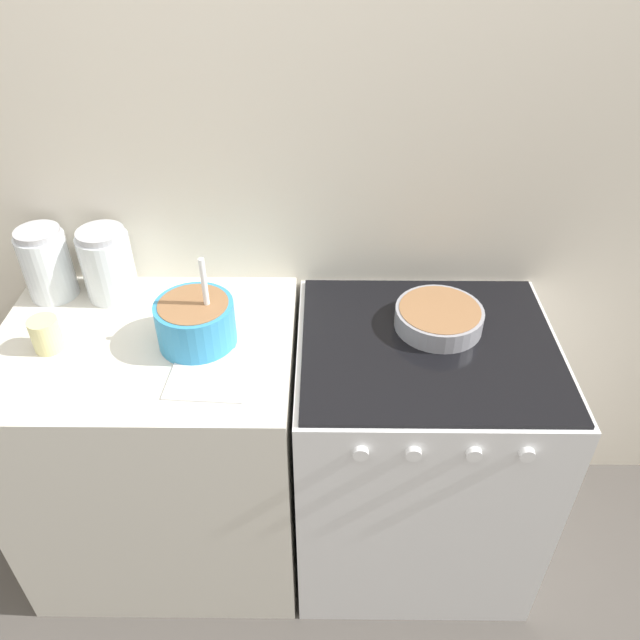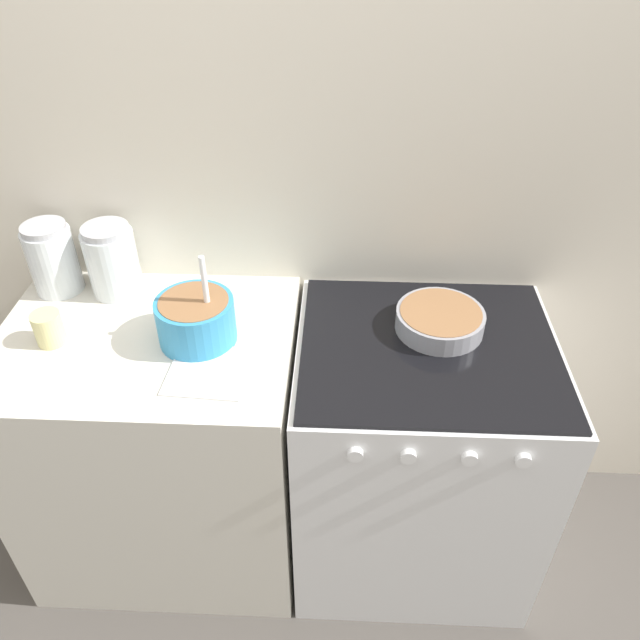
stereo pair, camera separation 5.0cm
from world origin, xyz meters
The scene contains 10 objects.
ground_plane centered at (0.00, 0.00, 0.00)m, with size 12.00×12.00×0.00m, color #4C4742.
wall_back centered at (0.00, 0.68, 1.20)m, with size 4.72×0.05×2.40m.
countertop_cabinet centered at (-0.43, 0.33, 0.46)m, with size 0.86×0.66×0.92m.
stove centered at (0.39, 0.33, 0.46)m, with size 0.75×0.67×0.92m.
mixing_bowl centered at (-0.26, 0.33, 1.00)m, with size 0.22×0.22×0.28m.
baking_pan centered at (0.42, 0.40, 0.95)m, with size 0.25×0.25×0.06m.
storage_jar_left centered at (-0.75, 0.56, 1.02)m, with size 0.15×0.15×0.23m.
storage_jar_middle centered at (-0.57, 0.56, 1.02)m, with size 0.16×0.16×0.23m.
tin_can centered at (-0.68, 0.30, 0.97)m, with size 0.08×0.08×0.10m.
recipe_page centered at (-0.21, 0.19, 0.92)m, with size 0.22×0.22×0.01m.
Camera 1 is at (0.09, -1.03, 2.04)m, focal length 35.00 mm.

